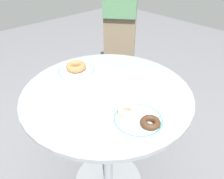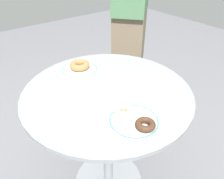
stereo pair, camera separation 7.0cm
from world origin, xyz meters
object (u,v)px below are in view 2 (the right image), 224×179
object	(u,v)px
cafe_table	(108,126)
donut_chocolate	(145,125)
plate_left	(80,70)
donut_glazed	(124,111)
person_figure	(130,24)
plate_right	(134,121)
paper_napkin	(64,96)
donut_cinnamon	(79,65)

from	to	relation	value
cafe_table	donut_chocolate	xyz separation A→B (m)	(0.30, -0.05, 0.26)
plate_left	donut_glazed	xyz separation A→B (m)	(0.43, -0.05, 0.02)
donut_chocolate	plate_left	bearing A→B (deg)	175.77
cafe_table	person_figure	distance (m)	0.84
plate_right	person_figure	size ratio (longest dim) A/B	0.12
plate_left	paper_napkin	bearing A→B (deg)	-47.48
plate_right	paper_napkin	xyz separation A→B (m)	(-0.32, -0.13, -0.00)
plate_right	donut_chocolate	size ratio (longest dim) A/B	2.54
plate_left	donut_glazed	world-z (taller)	donut_glazed
donut_glazed	paper_napkin	distance (m)	0.29
donut_chocolate	person_figure	bearing A→B (deg)	141.29
plate_right	donut_chocolate	bearing A→B (deg)	6.38
cafe_table	plate_left	distance (m)	0.34
plate_left	plate_right	distance (m)	0.48
donut_cinnamon	donut_glazed	bearing A→B (deg)	-7.19
plate_left	donut_cinnamon	xyz separation A→B (m)	(-0.01, 0.00, 0.02)
plate_left	person_figure	distance (m)	0.66
cafe_table	plate_right	xyz separation A→B (m)	(0.24, -0.05, 0.24)
person_figure	plate_right	bearing A→B (deg)	-40.95
paper_napkin	person_figure	bearing A→B (deg)	118.72
plate_left	paper_napkin	size ratio (longest dim) A/B	1.41
cafe_table	person_figure	world-z (taller)	person_figure
plate_left	donut_glazed	bearing A→B (deg)	-6.91
plate_right	person_figure	bearing A→B (deg)	139.05
donut_chocolate	donut_glazed	distance (m)	0.11
cafe_table	donut_cinnamon	size ratio (longest dim) A/B	7.40
plate_left	plate_right	size ratio (longest dim) A/B	1.01
donut_glazed	paper_napkin	xyz separation A→B (m)	(-0.26, -0.13, -0.02)
donut_cinnamon	person_figure	size ratio (longest dim) A/B	0.07
cafe_table	donut_chocolate	bearing A→B (deg)	-8.84
plate_right	donut_glazed	size ratio (longest dim) A/B	2.54
plate_right	cafe_table	bearing A→B (deg)	167.83
plate_right	donut_cinnamon	size ratio (longest dim) A/B	1.82
paper_napkin	person_figure	world-z (taller)	person_figure
plate_right	donut_cinnamon	world-z (taller)	donut_cinnamon
donut_cinnamon	paper_napkin	bearing A→B (deg)	-46.87
donut_glazed	cafe_table	bearing A→B (deg)	162.72
cafe_table	paper_napkin	distance (m)	0.31
plate_left	donut_chocolate	size ratio (longest dim) A/B	2.56
plate_left	person_figure	size ratio (longest dim) A/B	0.12
donut_cinnamon	person_figure	distance (m)	0.65
paper_napkin	donut_chocolate	bearing A→B (deg)	20.55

